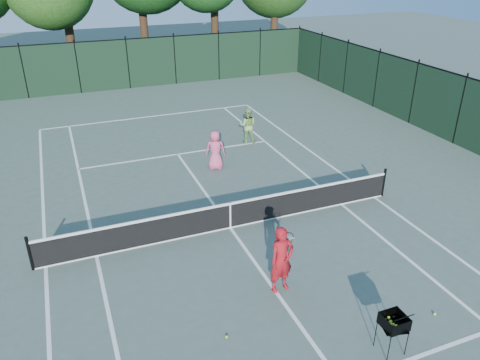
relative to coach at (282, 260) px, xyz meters
name	(u,v)px	position (x,y,z in m)	size (l,w,h in m)	color
ground	(230,228)	(-0.16, 3.25, -0.92)	(90.00, 90.00, 0.00)	#4A5A50
sideline_doubles_left	(46,267)	(-5.64, 3.25, -0.91)	(0.10, 23.77, 0.01)	white
sideline_doubles_right	(374,197)	(5.33, 3.25, -0.91)	(0.10, 23.77, 0.01)	white
sideline_singles_left	(97,256)	(-4.27, 3.25, -0.91)	(0.10, 23.77, 0.01)	white
sideline_singles_right	(341,204)	(3.96, 3.25, -0.91)	(0.10, 23.77, 0.01)	white
baseline_far	(151,116)	(-0.16, 15.14, -0.91)	(10.97, 0.10, 0.01)	white
service_line_far	(178,154)	(-0.16, 9.65, -0.91)	(8.23, 0.10, 0.01)	white
center_service_line	(230,228)	(-0.16, 3.25, -0.91)	(0.10, 12.80, 0.01)	white
tennis_net	(230,215)	(-0.16, 3.25, -0.44)	(11.69, 0.09, 1.06)	black
fence_far	(128,64)	(-0.16, 21.25, 0.58)	(24.00, 0.05, 3.00)	black
coach	(282,260)	(0.00, 0.00, 0.00)	(0.91, 0.73, 1.83)	#A1121A
player_pink	(215,150)	(0.89, 7.68, -0.12)	(0.90, 0.73, 1.60)	#D94C78
player_green	(248,125)	(3.19, 9.85, -0.11)	(0.97, 0.90, 1.61)	#87B259
ball_hopper	(394,322)	(1.30, -2.75, -0.11)	(0.61, 0.61, 0.97)	black
loose_ball_near_cart	(435,314)	(3.02, -2.26, -0.88)	(0.07, 0.07, 0.07)	yellow
loose_ball_midcourt	(227,337)	(-1.90, -1.10, -0.88)	(0.07, 0.07, 0.07)	#C2DF2D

